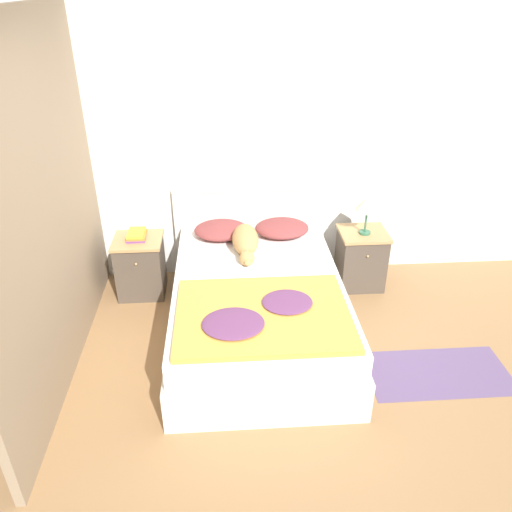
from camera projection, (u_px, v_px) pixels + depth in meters
ground_plane at (282, 425)px, 3.41m from camera, size 16.00×16.00×0.00m
wall_back at (259, 150)px, 4.65m from camera, size 9.00×0.06×2.55m
wall_side_left at (54, 199)px, 3.61m from camera, size 0.06×3.10×2.55m
bed at (258, 308)px, 4.15m from camera, size 1.40×2.06×0.56m
headboard at (250, 229)px, 4.96m from camera, size 1.48×0.06×0.93m
nightstand_left at (141, 266)px, 4.73m from camera, size 0.45×0.42×0.57m
nightstand_right at (361, 258)px, 4.86m from camera, size 0.45×0.42×0.57m
pillow_left at (221, 230)px, 4.64m from camera, size 0.50×0.40×0.14m
pillow_right at (282, 228)px, 4.68m from camera, size 0.50×0.40×0.14m
quilt at (262, 314)px, 3.55m from camera, size 1.23×0.94×0.08m
dog at (246, 241)px, 4.38m from camera, size 0.23×0.66×0.21m
book_stack at (137, 235)px, 4.59m from camera, size 0.18×0.23×0.07m
table_lamp at (368, 204)px, 4.55m from camera, size 0.23×0.23×0.39m
rug at (438, 373)px, 3.86m from camera, size 1.10×0.56×0.00m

